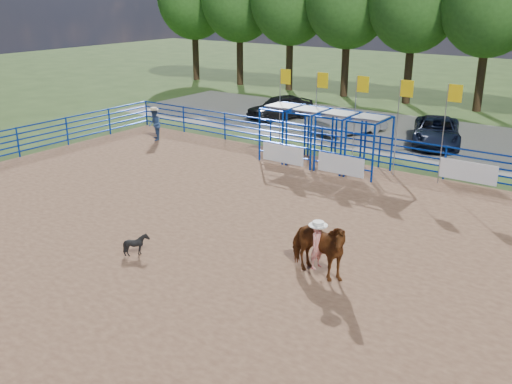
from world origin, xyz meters
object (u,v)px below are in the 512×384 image
(car_b, at_px, (351,122))
(car_a, at_px, (280,107))
(car_c, at_px, (436,131))
(calf, at_px, (137,245))
(spectator_cowboy, at_px, (154,124))
(horse_and_rider, at_px, (317,246))

(car_b, bearing_deg, car_a, 13.25)
(car_a, relative_size, car_c, 0.87)
(car_c, bearing_deg, calf, -117.71)
(car_a, distance_m, car_b, 5.59)
(spectator_cowboy, xyz_separation_m, car_b, (8.02, 7.47, -0.20))
(calf, relative_size, spectator_cowboy, 0.40)
(horse_and_rider, xyz_separation_m, spectator_cowboy, (-14.96, 8.59, -0.06))
(horse_and_rider, distance_m, spectator_cowboy, 17.25)
(horse_and_rider, distance_m, car_b, 17.50)
(horse_and_rider, xyz_separation_m, car_a, (-12.42, 17.11, -0.20))
(spectator_cowboy, bearing_deg, car_b, 42.97)
(car_a, xyz_separation_m, car_c, (10.19, -0.57, -0.05))
(calf, bearing_deg, car_c, -15.30)
(horse_and_rider, relative_size, car_c, 0.46)
(horse_and_rider, xyz_separation_m, car_c, (-2.23, 16.54, -0.25))
(horse_and_rider, bearing_deg, car_b, 113.34)
(horse_and_rider, relative_size, calf, 3.31)
(calf, distance_m, spectator_cowboy, 14.44)
(spectator_cowboy, distance_m, car_a, 8.89)
(car_a, relative_size, car_b, 1.05)
(calf, xyz_separation_m, car_c, (2.94, 18.55, 0.34))
(horse_and_rider, height_order, car_c, horse_and_rider)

